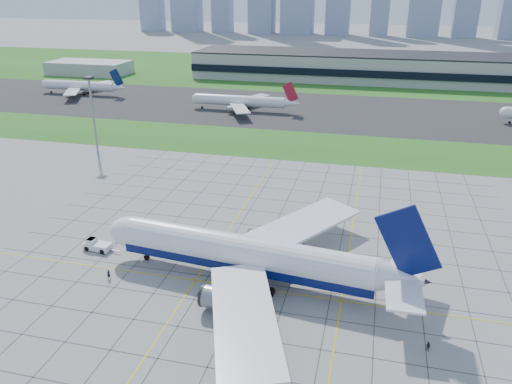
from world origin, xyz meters
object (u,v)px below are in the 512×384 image
airliner (247,255)px  crew_near (109,274)px  distant_jet_1 (241,101)px  pushback_tug (97,245)px  crew_far (428,346)px  light_mast (92,106)px  distant_jet_0 (81,86)px

airliner → crew_near: airliner is taller
crew_near → distant_jet_1: bearing=42.6°
pushback_tug → crew_far: 69.14m
light_mast → distant_jet_1: bearing=66.4°
light_mast → pushback_tug: light_mast is taller
light_mast → crew_far: bearing=-37.1°
pushback_tug → crew_near: (8.38, -9.89, -0.08)m
airliner → distant_jet_1: (-38.68, 135.48, -1.08)m
crew_far → distant_jet_1: 164.50m
distant_jet_0 → distant_jet_1: size_ratio=0.95×
crew_near → distant_jet_1: 142.11m
light_mast → airliner: size_ratio=0.39×
distant_jet_0 → distant_jet_1: bearing=-9.4°
crew_far → distant_jet_0: distant_jet_0 is taller
crew_near → crew_far: (58.72, -6.77, -0.17)m
light_mast → airliner: 95.55m
crew_near → distant_jet_1: (-12.39, 141.52, 3.51)m
light_mast → airliner: bearing=-42.7°
pushback_tug → crew_near: pushback_tug is taller
crew_near → pushback_tug: bearing=77.9°
airliner → pushback_tug: size_ratio=7.49×
light_mast → crew_near: bearing=-58.3°
pushback_tug → crew_near: 12.96m
airliner → distant_jet_1: size_ratio=1.38×
pushback_tug → distant_jet_1: distant_jet_1 is taller
airliner → distant_jet_0: (-129.44, 150.50, -1.08)m
airliner → pushback_tug: bearing=179.7°
light_mast → crew_far: light_mast is taller
light_mast → pushback_tug: size_ratio=2.94×
light_mast → distant_jet_0: bearing=124.7°
crew_far → light_mast: bearing=-168.9°
crew_near → crew_far: size_ratio=1.22×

